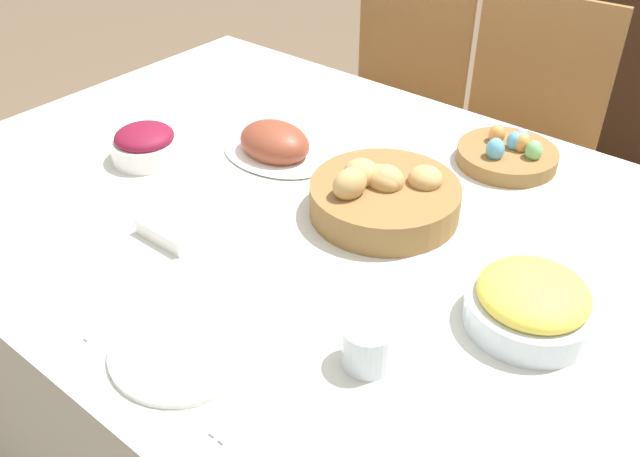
% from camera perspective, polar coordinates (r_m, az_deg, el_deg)
% --- Properties ---
extents(ground_plane, '(12.00, 12.00, 0.00)m').
position_cam_1_polar(ground_plane, '(1.84, 1.35, -18.24)').
color(ground_plane, brown).
extents(dining_table, '(1.84, 1.19, 0.73)m').
position_cam_1_polar(dining_table, '(1.56, 1.53, -10.35)').
color(dining_table, silver).
rests_on(dining_table, ground).
extents(chair_far_center, '(0.45, 0.45, 0.92)m').
position_cam_1_polar(chair_far_center, '(2.16, 16.05, 6.84)').
color(chair_far_center, olive).
rests_on(chair_far_center, ground).
extents(chair_far_left, '(0.43, 0.43, 0.92)m').
position_cam_1_polar(chair_far_left, '(2.35, 5.92, 10.44)').
color(chair_far_left, olive).
rests_on(chair_far_left, ground).
extents(bread_basket, '(0.30, 0.30, 0.12)m').
position_cam_1_polar(bread_basket, '(1.33, 5.38, 2.78)').
color(bread_basket, olive).
rests_on(bread_basket, dining_table).
extents(egg_basket, '(0.22, 0.22, 0.08)m').
position_cam_1_polar(egg_basket, '(1.56, 15.56, 6.11)').
color(egg_basket, olive).
rests_on(egg_basket, dining_table).
extents(ham_platter, '(0.27, 0.19, 0.09)m').
position_cam_1_polar(ham_platter, '(1.53, -3.84, 7.07)').
color(ham_platter, white).
rests_on(ham_platter, dining_table).
extents(beet_salad_bowl, '(0.15, 0.15, 0.08)m').
position_cam_1_polar(beet_salad_bowl, '(1.57, -14.49, 6.90)').
color(beet_salad_bowl, white).
rests_on(beet_salad_bowl, dining_table).
extents(pineapple_bowl, '(0.21, 0.21, 0.09)m').
position_cam_1_polar(pineapple_bowl, '(1.12, 17.37, -5.98)').
color(pineapple_bowl, silver).
rests_on(pineapple_bowl, dining_table).
extents(dinner_plate, '(0.24, 0.24, 0.01)m').
position_cam_1_polar(dinner_plate, '(1.08, -11.23, -9.76)').
color(dinner_plate, white).
rests_on(dinner_plate, dining_table).
extents(fork, '(0.02, 0.18, 0.00)m').
position_cam_1_polar(fork, '(1.17, -15.87, -6.50)').
color(fork, silver).
rests_on(fork, dining_table).
extents(knife, '(0.02, 0.18, 0.00)m').
position_cam_1_polar(knife, '(1.00, -5.67, -13.68)').
color(knife, silver).
rests_on(knife, dining_table).
extents(spoon, '(0.02, 0.18, 0.00)m').
position_cam_1_polar(spoon, '(0.99, -4.38, -14.54)').
color(spoon, silver).
rests_on(spoon, dining_table).
extents(drinking_cup, '(0.08, 0.08, 0.07)m').
position_cam_1_polar(drinking_cup, '(1.02, 4.05, -9.78)').
color(drinking_cup, silver).
rests_on(drinking_cup, dining_table).
extents(butter_dish, '(0.12, 0.08, 0.03)m').
position_cam_1_polar(butter_dish, '(1.31, -12.34, -0.05)').
color(butter_dish, white).
rests_on(butter_dish, dining_table).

